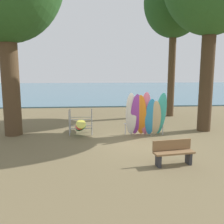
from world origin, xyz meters
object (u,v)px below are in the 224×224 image
at_px(leaning_board_pile, 146,116).
at_px(board_storage_rack, 81,125).
at_px(tree_mid_behind, 174,3).
at_px(park_bench, 173,152).

bearing_deg(leaning_board_pile, board_storage_rack, 166.74).
xyz_separation_m(tree_mid_behind, park_bench, (-2.64, -9.01, -6.98)).
distance_m(board_storage_rack, park_bench, 5.56).
xyz_separation_m(leaning_board_pile, park_bench, (0.20, -3.71, -0.58)).
bearing_deg(park_bench, tree_mid_behind, 73.65).
bearing_deg(board_storage_rack, park_bench, -53.19).
xyz_separation_m(leaning_board_pile, board_storage_rack, (-3.13, 0.74, -0.56)).
bearing_deg(park_bench, board_storage_rack, 126.81).
bearing_deg(tree_mid_behind, park_bench, -106.35).
bearing_deg(park_bench, leaning_board_pile, 93.06).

